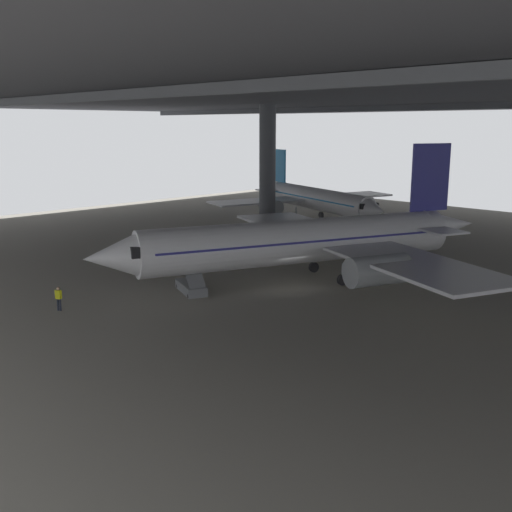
{
  "coord_description": "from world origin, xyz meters",
  "views": [
    {
      "loc": [
        31.39,
        -34.83,
        12.7
      ],
      "look_at": [
        -1.64,
        -1.92,
        2.52
      ],
      "focal_mm": 41.99,
      "sensor_mm": 36.0,
      "label": 1
    }
  ],
  "objects_px": {
    "airplane_main": "(307,241)",
    "airplane_distant": "(315,199)",
    "crew_worker_by_stairs": "(197,273)",
    "crew_worker_near_nose": "(59,297)",
    "boarding_stairs": "(191,283)",
    "baggage_tug": "(358,248)"
  },
  "relations": [
    {
      "from": "airplane_main",
      "to": "crew_worker_by_stairs",
      "type": "distance_m",
      "value": 9.4
    },
    {
      "from": "crew_worker_near_nose",
      "to": "crew_worker_by_stairs",
      "type": "relative_size",
      "value": 1.01
    },
    {
      "from": "crew_worker_near_nose",
      "to": "airplane_distant",
      "type": "xyz_separation_m",
      "value": [
        -13.28,
        44.01,
        2.06
      ]
    },
    {
      "from": "crew_worker_near_nose",
      "to": "boarding_stairs",
      "type": "bearing_deg",
      "value": 74.37
    },
    {
      "from": "crew_worker_by_stairs",
      "to": "crew_worker_near_nose",
      "type": "bearing_deg",
      "value": -96.69
    },
    {
      "from": "airplane_main",
      "to": "crew_worker_near_nose",
      "type": "height_order",
      "value": "airplane_main"
    },
    {
      "from": "airplane_main",
      "to": "crew_worker_by_stairs",
      "type": "relative_size",
      "value": 20.11
    },
    {
      "from": "airplane_main",
      "to": "crew_worker_near_nose",
      "type": "bearing_deg",
      "value": -110.27
    },
    {
      "from": "airplane_main",
      "to": "airplane_distant",
      "type": "xyz_separation_m",
      "value": [
        -20.14,
        25.41,
        -0.36
      ]
    },
    {
      "from": "crew_worker_by_stairs",
      "to": "airplane_distant",
      "type": "relative_size",
      "value": 0.06
    },
    {
      "from": "boarding_stairs",
      "to": "crew_worker_near_nose",
      "type": "distance_m",
      "value": 10.0
    },
    {
      "from": "airplane_main",
      "to": "airplane_distant",
      "type": "distance_m",
      "value": 32.43
    },
    {
      "from": "airplane_main",
      "to": "boarding_stairs",
      "type": "distance_m",
      "value": 10.25
    },
    {
      "from": "boarding_stairs",
      "to": "crew_worker_near_nose",
      "type": "bearing_deg",
      "value": -105.63
    },
    {
      "from": "boarding_stairs",
      "to": "airplane_distant",
      "type": "relative_size",
      "value": 0.16
    },
    {
      "from": "boarding_stairs",
      "to": "crew_worker_by_stairs",
      "type": "height_order",
      "value": "boarding_stairs"
    },
    {
      "from": "airplane_distant",
      "to": "airplane_main",
      "type": "bearing_deg",
      "value": -51.6
    },
    {
      "from": "boarding_stairs",
      "to": "airplane_distant",
      "type": "distance_m",
      "value": 37.98
    },
    {
      "from": "crew_worker_by_stairs",
      "to": "airplane_distant",
      "type": "distance_m",
      "value": 35.8
    },
    {
      "from": "crew_worker_near_nose",
      "to": "airplane_main",
      "type": "bearing_deg",
      "value": 69.73
    },
    {
      "from": "airplane_main",
      "to": "crew_worker_near_nose",
      "type": "distance_m",
      "value": 19.97
    },
    {
      "from": "crew_worker_near_nose",
      "to": "baggage_tug",
      "type": "xyz_separation_m",
      "value": [
        3.27,
        30.98,
        -0.46
      ]
    }
  ]
}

